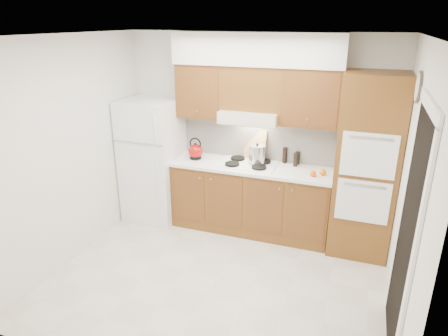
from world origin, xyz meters
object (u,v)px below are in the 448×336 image
oven_cabinet (366,167)px  kettle (195,151)px  fridge (153,160)px  stock_pot (257,154)px

oven_cabinet → kettle: oven_cabinet is taller
fridge → oven_cabinet: oven_cabinet is taller
fridge → stock_pot: bearing=4.5°
stock_pot → oven_cabinet: bearing=-3.5°
oven_cabinet → stock_pot: size_ratio=9.85×
oven_cabinet → kettle: size_ratio=11.08×
fridge → oven_cabinet: bearing=0.7°
oven_cabinet → stock_pot: bearing=176.5°
fridge → stock_pot: (1.49, 0.12, 0.22)m
oven_cabinet → stock_pot: oven_cabinet is taller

